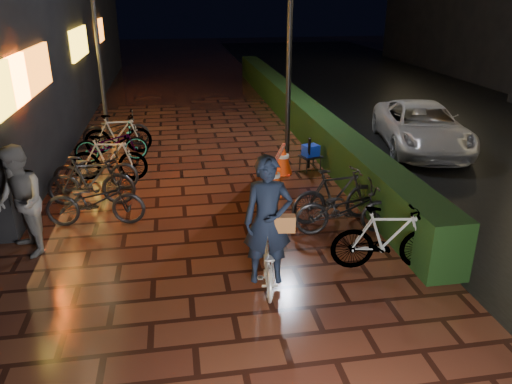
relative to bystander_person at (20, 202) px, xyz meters
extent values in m
plane|color=#381911|center=(3.21, -0.07, -0.94)|extent=(80.00, 80.00, 0.00)
cube|color=black|center=(12.21, 4.93, -0.94)|extent=(11.00, 60.00, 0.01)
cube|color=black|center=(6.51, 7.93, -0.44)|extent=(0.70, 20.00, 1.00)
imported|color=slate|center=(0.00, 0.00, 0.00)|extent=(1.09, 1.16, 1.89)
imported|color=#AEADB2|center=(9.32, 4.58, -0.32)|extent=(2.96, 4.80, 1.24)
cube|color=yellow|center=(-0.24, 1.43, 1.66)|extent=(0.08, 2.00, 0.90)
cube|color=orange|center=(-0.24, 2.93, 1.66)|extent=(0.08, 3.00, 0.90)
cube|color=yellow|center=(-0.24, 8.93, 1.66)|extent=(0.08, 2.80, 0.90)
cube|color=orange|center=(-0.24, 13.93, 1.66)|extent=(0.08, 2.20, 0.90)
cylinder|color=black|center=(5.57, 4.88, 1.59)|extent=(0.18, 0.18, 5.07)
cylinder|color=black|center=(0.41, 8.24, 1.48)|extent=(0.16, 0.16, 4.86)
imported|color=white|center=(3.80, -1.56, -0.57)|extent=(0.67, 1.48, 0.75)
imported|color=black|center=(3.79, -1.67, 0.15)|extent=(0.75, 0.54, 1.92)
cube|color=brown|center=(4.01, -1.72, 0.11)|extent=(0.35, 0.18, 0.25)
cone|color=#FF490D|center=(4.60, 1.92, -0.58)|extent=(0.46, 0.46, 0.74)
cone|color=#F5410C|center=(5.09, 3.19, -0.58)|extent=(0.46, 0.46, 0.74)
cube|color=#FF5C0D|center=(4.60, 1.92, -0.93)|extent=(0.51, 0.51, 0.03)
cube|color=#FF260D|center=(5.09, 3.19, -0.93)|extent=(0.51, 0.51, 0.03)
cube|color=red|center=(4.85, 2.56, -0.25)|extent=(0.63, 1.50, 0.07)
cube|color=black|center=(5.80, 3.29, -0.58)|extent=(0.59, 0.53, 0.04)
cylinder|color=black|center=(5.66, 3.08, -0.77)|extent=(0.03, 0.03, 0.34)
cylinder|color=black|center=(6.03, 3.20, -0.77)|extent=(0.03, 0.03, 0.34)
cylinder|color=black|center=(5.56, 3.39, -0.77)|extent=(0.03, 0.03, 0.34)
cylinder|color=black|center=(5.94, 3.51, -0.77)|extent=(0.03, 0.03, 0.34)
cube|color=#0D27B5|center=(5.80, 3.29, -0.43)|extent=(0.43, 0.40, 0.27)
cylinder|color=black|center=(5.71, 3.13, -0.45)|extent=(0.17, 0.39, 0.87)
imported|color=black|center=(1.01, 3.40, -0.41)|extent=(1.84, 0.78, 1.07)
imported|color=black|center=(0.78, 2.79, -0.46)|extent=(1.86, 0.72, 0.97)
imported|color=black|center=(1.00, 0.97, -0.46)|extent=(1.88, 0.77, 0.97)
imported|color=black|center=(1.03, 5.49, -0.41)|extent=(1.78, 0.50, 1.07)
imported|color=black|center=(0.91, 6.15, -0.46)|extent=(1.88, 0.78, 0.97)
imported|color=black|center=(0.80, 1.94, -0.41)|extent=(1.82, 0.66, 1.07)
imported|color=black|center=(0.92, 4.77, -0.46)|extent=(1.90, 0.84, 0.97)
imported|color=black|center=(5.51, -0.13, -0.46)|extent=(1.88, 0.76, 0.97)
imported|color=black|center=(5.50, 0.38, -0.41)|extent=(1.83, 0.71, 1.07)
imported|color=black|center=(5.75, -1.44, -0.41)|extent=(1.84, 0.78, 1.07)
camera|label=1|loc=(2.58, -7.98, 3.21)|focal=35.00mm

